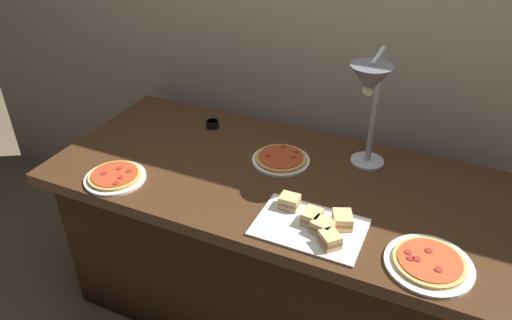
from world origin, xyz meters
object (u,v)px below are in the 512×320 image
Objects in this scene: sandwich_platter at (315,224)px; sauce_cup_near at (212,124)px; pizza_plate_front at (115,177)px; pizza_plate_center at (429,263)px; heat_lamp at (371,90)px; pizza_plate_raised_stand at (281,159)px.

sandwich_platter is 0.84m from sauce_cup_near.
pizza_plate_center is (1.21, 0.02, -0.00)m from pizza_plate_front.
pizza_plate_front is at bearing -176.74° from sandwich_platter.
sauce_cup_near is (-1.07, 0.52, 0.01)m from pizza_plate_center.
sauce_cup_near reaches higher than pizza_plate_center.
pizza_plate_center is at bearing -48.95° from heat_lamp.
pizza_plate_center is (0.32, -0.37, -0.38)m from heat_lamp.
pizza_plate_center is at bearing -3.39° from sandwich_platter.
heat_lamp is 1.35× the size of sandwich_platter.
heat_lamp reaches higher than pizza_plate_center.
pizza_plate_front is 4.00× the size of sauce_cup_near.
pizza_plate_raised_stand is (-0.66, 0.37, 0.00)m from pizza_plate_center.
pizza_plate_raised_stand is at bearing 150.27° from pizza_plate_center.
heat_lamp is 0.85m from sauce_cup_near.
sandwich_platter reaches higher than pizza_plate_center.
pizza_plate_front is 0.56m from sauce_cup_near.
sauce_cup_near is at bearing 143.75° from sandwich_platter.
pizza_plate_front is 0.99× the size of pizza_plate_raised_stand.
sandwich_platter is (-0.39, 0.02, 0.01)m from pizza_plate_center.
pizza_plate_raised_stand is (0.55, 0.40, 0.00)m from pizza_plate_front.
pizza_plate_raised_stand is 0.44m from sauce_cup_near.
sauce_cup_near is (0.14, 0.55, 0.01)m from pizza_plate_front.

